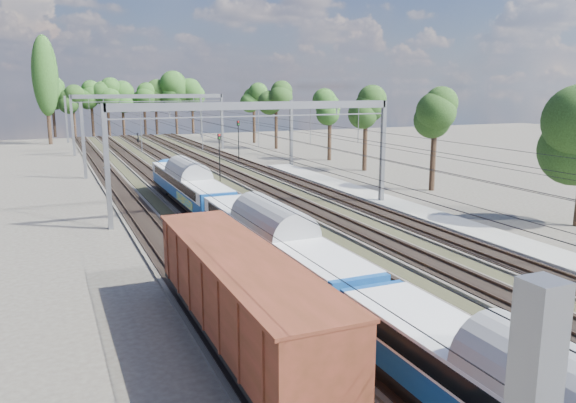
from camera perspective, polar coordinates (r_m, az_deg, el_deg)
name	(u,v)px	position (r m, az deg, el deg)	size (l,w,h in m)	color
track_bed	(209,185)	(59.28, -8.03, 1.72)	(21.00, 130.00, 0.34)	#47423A
platform	(462,226)	(42.82, 17.23, -2.44)	(3.00, 70.00, 0.30)	gray
catenary	(192,120)	(66.06, -9.71, 8.18)	(25.65, 130.00, 9.00)	slate
tree_belt	(175,98)	(106.57, -11.44, 10.30)	(39.15, 99.71, 11.97)	black
poplar	(45,77)	(109.38, -23.45, 11.57)	(4.40, 4.40, 19.04)	black
emu_train	(276,236)	(29.96, -1.26, -3.49)	(2.73, 57.88, 4.00)	black
freight_boxcar	(239,294)	(21.91, -4.96, -9.33)	(3.08, 14.85, 3.83)	black
worker	(138,138)	(105.82, -14.99, 6.24)	(0.72, 0.48, 1.99)	black
signal_near	(219,152)	(60.98, -6.98, 5.06)	(0.35, 0.32, 5.21)	black
signal_far	(238,136)	(77.65, -5.06, 6.67)	(0.38, 0.35, 5.61)	black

